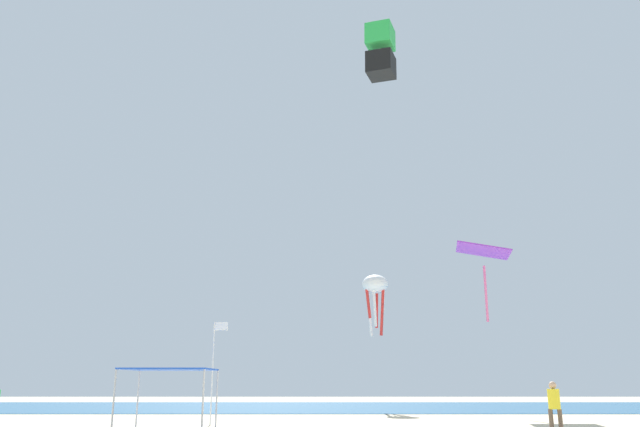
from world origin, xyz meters
The scene contains 7 objects.
ocean_strip centered at (0.00, 24.90, 0.01)m, with size 110.00×20.06×0.03m, color #28608C.
canopy_tent centered at (-3.95, 3.83, 2.11)m, with size 3.22×3.08×2.21m.
person_central centered at (10.02, 2.32, 1.01)m, with size 0.46×0.41×1.73m.
banner_flag centered at (-2.66, 6.14, 2.47)m, with size 0.61×0.06×4.17m.
kite_diamond_purple centered at (11.01, 14.05, 8.68)m, with size 3.41×3.44×4.33m.
kite_box_green centered at (4.74, 6.93, 17.44)m, with size 1.63×1.62×2.68m.
kite_octopus_white centered at (5.29, 19.02, 7.54)m, with size 2.06×2.06×3.86m.
Camera 1 is at (1.76, -20.61, 1.72)m, focal length 35.00 mm.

